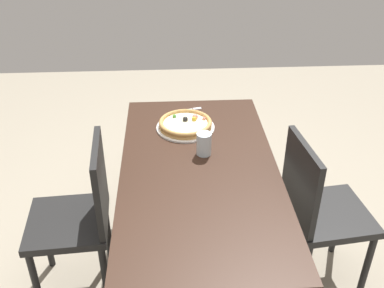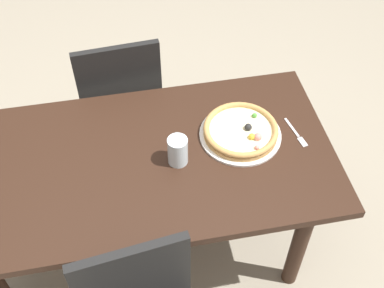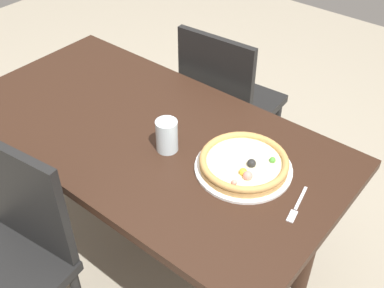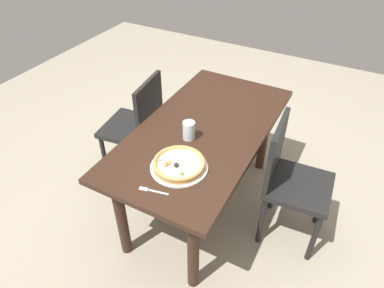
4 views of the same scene
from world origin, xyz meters
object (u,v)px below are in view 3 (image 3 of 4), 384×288
at_px(drinking_glass, 167,136).
at_px(chair_far, 9,259).
at_px(plate, 243,168).
at_px(chair_near, 227,103).
at_px(pizza, 244,163).
at_px(dining_table, 147,151).
at_px(fork, 297,207).

bearing_deg(drinking_glass, chair_far, 69.71).
height_order(plate, drinking_glass, drinking_glass).
bearing_deg(chair_far, drinking_glass, -117.26).
relative_size(chair_near, pizza, 2.99).
height_order(chair_far, plate, chair_far).
xyz_separation_m(plate, pizza, (-0.00, 0.00, 0.03)).
bearing_deg(dining_table, chair_near, -85.28).
relative_size(fork, drinking_glass, 1.38).
distance_m(pizza, fork, 0.23).
distance_m(plate, drinking_glass, 0.29).
bearing_deg(plate, chair_far, 53.77).
bearing_deg(drinking_glass, plate, -162.84).
xyz_separation_m(chair_near, pizza, (-0.46, 0.55, 0.25)).
bearing_deg(dining_table, pizza, -172.93).
bearing_deg(plate, chair_near, -50.52).
distance_m(chair_near, chair_far, 1.21).
bearing_deg(chair_near, plate, -54.44).
xyz_separation_m(chair_far, fork, (-0.71, -0.61, 0.22)).
relative_size(dining_table, chair_near, 1.67).
height_order(chair_near, fork, chair_near).
distance_m(chair_near, drinking_glass, 0.72).
relative_size(chair_near, plate, 2.72).
bearing_deg(drinking_glass, dining_table, -13.09).
bearing_deg(chair_far, plate, -133.21).
distance_m(chair_far, fork, 0.96).
height_order(dining_table, chair_far, chair_far).
bearing_deg(plate, fork, 169.78).
bearing_deg(pizza, chair_near, -50.50).
xyz_separation_m(plate, fork, (-0.23, 0.04, -0.00)).
bearing_deg(chair_far, pizza, -133.29).
relative_size(dining_table, fork, 9.09).
distance_m(chair_far, pizza, 0.85).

